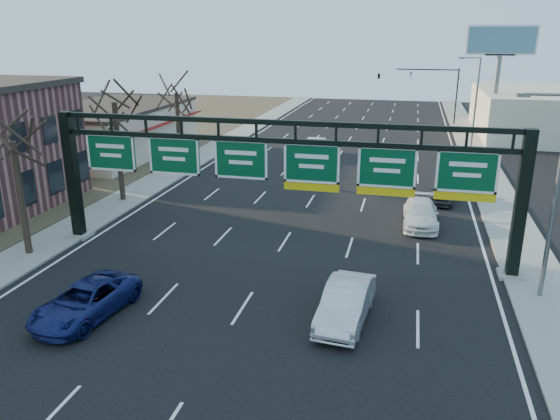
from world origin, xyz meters
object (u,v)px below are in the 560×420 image
(car_blue_suv, at_px, (86,301))
(car_silver_sedan, at_px, (346,303))
(car_white_wagon, at_px, (421,214))
(sign_gantry, at_px, (279,170))

(car_blue_suv, height_order, car_silver_sedan, car_silver_sedan)
(car_blue_suv, distance_m, car_silver_sedan, 10.71)
(car_blue_suv, distance_m, car_white_wagon, 20.10)
(sign_gantry, bearing_deg, car_blue_suv, -127.12)
(sign_gantry, distance_m, car_silver_sedan, 8.34)
(car_white_wagon, bearing_deg, car_silver_sedan, -104.53)
(sign_gantry, height_order, car_white_wagon, sign_gantry)
(car_blue_suv, bearing_deg, car_silver_sedan, 19.60)
(sign_gantry, height_order, car_silver_sedan, sign_gantry)
(car_silver_sedan, distance_m, car_white_wagon, 13.06)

